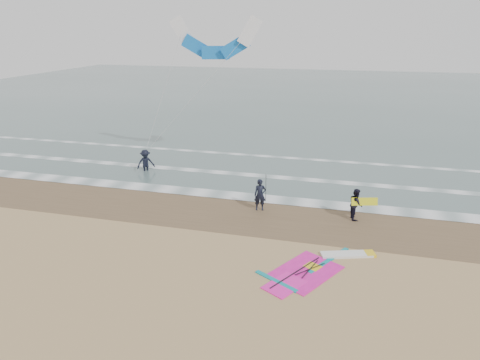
% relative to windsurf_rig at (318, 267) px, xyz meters
% --- Properties ---
extents(ground, '(120.00, 120.00, 0.00)m').
position_rel_windsurf_rig_xyz_m(ground, '(-3.16, -1.53, -0.03)').
color(ground, tan).
rests_on(ground, ground).
extents(sea_water, '(120.00, 80.00, 0.02)m').
position_rel_windsurf_rig_xyz_m(sea_water, '(-3.16, 46.47, -0.02)').
color(sea_water, '#47605E').
rests_on(sea_water, ground).
extents(wet_sand_band, '(120.00, 5.00, 0.01)m').
position_rel_windsurf_rig_xyz_m(wet_sand_band, '(-3.16, 4.47, -0.03)').
color(wet_sand_band, brown).
rests_on(wet_sand_band, ground).
extents(foam_waterline, '(120.00, 9.15, 0.02)m').
position_rel_windsurf_rig_xyz_m(foam_waterline, '(-3.16, 8.92, -0.00)').
color(foam_waterline, white).
rests_on(foam_waterline, ground).
extents(windsurf_rig, '(4.71, 4.46, 0.11)m').
position_rel_windsurf_rig_xyz_m(windsurf_rig, '(0.00, 0.00, 0.00)').
color(windsurf_rig, white).
rests_on(windsurf_rig, ground).
extents(person_standing, '(0.70, 0.55, 1.71)m').
position_rel_windsurf_rig_xyz_m(person_standing, '(-3.47, 5.12, 0.82)').
color(person_standing, black).
rests_on(person_standing, ground).
extents(person_walking, '(0.76, 0.90, 1.61)m').
position_rel_windsurf_rig_xyz_m(person_walking, '(1.42, 5.24, 0.77)').
color(person_walking, black).
rests_on(person_walking, ground).
extents(person_wading, '(1.36, 1.29, 1.85)m').
position_rel_windsurf_rig_xyz_m(person_wading, '(-12.24, 9.55, 0.90)').
color(person_wading, black).
rests_on(person_wading, ground).
extents(held_pole, '(0.17, 0.86, 1.82)m').
position_rel_windsurf_rig_xyz_m(held_pole, '(-3.17, 5.12, 1.22)').
color(held_pole, black).
rests_on(held_pole, ground).
extents(carried_kiteboard, '(1.30, 0.51, 0.39)m').
position_rel_windsurf_rig_xyz_m(carried_kiteboard, '(1.82, 5.14, 0.99)').
color(carried_kiteboard, yellow).
rests_on(carried_kiteboard, ground).
extents(surf_kite, '(7.34, 2.77, 8.66)m').
position_rel_windsurf_rig_xyz_m(surf_kite, '(-7.97, 12.00, 8.23)').
color(surf_kite, white).
rests_on(surf_kite, ground).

